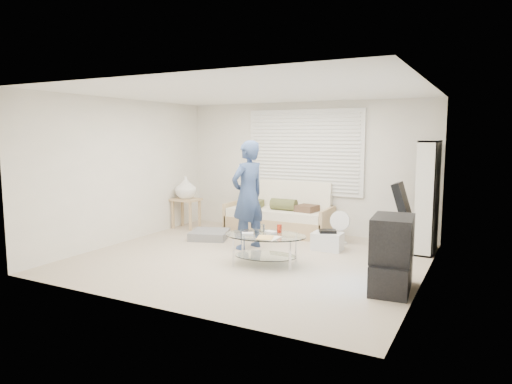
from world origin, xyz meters
The scene contains 13 objects.
ground centered at (0.00, 0.00, 0.00)m, with size 5.00×5.00×0.00m, color tan.
room_shell centered at (0.00, 0.48, 1.63)m, with size 5.02×4.52×2.51m.
window_blinds centered at (0.00, 2.20, 1.55)m, with size 2.32×0.08×1.62m.
futon_sofa centered at (-0.37, 1.87, 0.32)m, with size 2.03×0.82×0.99m.
grey_floor_pillow centered at (-1.29, 0.84, 0.07)m, with size 0.65×0.65×0.15m, color slate.
side_table centered at (-2.22, 1.41, 0.78)m, with size 0.53×0.43×1.05m.
bookshelf centered at (2.32, 1.66, 0.90)m, with size 0.28×0.76×1.80m.
guitar_case centered at (2.01, 1.59, 0.49)m, with size 0.47×0.41×1.09m.
floor_fan centered at (0.94, 1.58, 0.34)m, with size 0.34×0.24×0.58m.
storage_bin centered at (0.89, 1.04, 0.15)m, with size 0.49×0.35×0.34m.
tv_unit centered at (2.20, -0.46, 0.44)m, with size 0.52×0.87×0.91m.
coffee_table centered at (0.35, -0.19, 0.35)m, with size 1.33×1.00×0.56m.
standing_person centered at (-0.33, 0.54, 0.90)m, with size 0.65×0.43×1.79m, color navy.
Camera 1 is at (3.23, -5.99, 1.89)m, focal length 32.00 mm.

